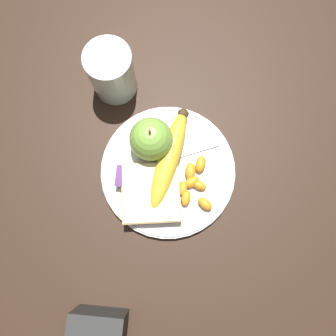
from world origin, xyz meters
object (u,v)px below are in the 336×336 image
Objects in this scene: apple at (151,139)px; fork at (167,158)px; bread_slice at (151,193)px; juice_glass at (112,73)px; plate at (168,171)px; jam_packet at (125,177)px; banana at (170,157)px.

apple is 0.53× the size of fork.
apple is 0.09m from bread_slice.
bread_slice is 0.07m from fork.
juice_glass is at bearing -156.35° from bread_slice.
juice_glass is at bearing -144.21° from plate.
apple is at bearing 148.02° from jam_packet.
fork is at bearing -171.12° from plate.
bread_slice is (0.05, -0.03, 0.02)m from plate.
juice_glass reaches higher than jam_packet.
juice_glass is 0.87× the size of bread_slice.
juice_glass reaches higher than plate.
banana reaches higher than jam_packet.
apple reaches higher than jam_packet.
apple reaches higher than fork.
banana reaches higher than plate.
apple reaches higher than plate.
apple is 0.71× the size of bread_slice.
apple reaches higher than bread_slice.
bread_slice is at bearing 4.86° from apple.
bread_slice is at bearing -29.59° from plate.
juice_glass is at bearing -73.04° from fork.
bread_slice is 0.74× the size of fork.
fork is (0.02, 0.03, -0.04)m from apple.
juice_glass reaches higher than banana.
banana is 1.59× the size of bread_slice.
juice_glass is at bearing -167.01° from jam_packet.
juice_glass is 0.55× the size of banana.
jam_packet is (0.04, -0.07, 0.01)m from fork.
apple is 0.05m from banana.
fork is (-0.00, -0.00, -0.02)m from banana.
plate is 6.47× the size of jam_packet.
bread_slice is 3.16× the size of jam_packet.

